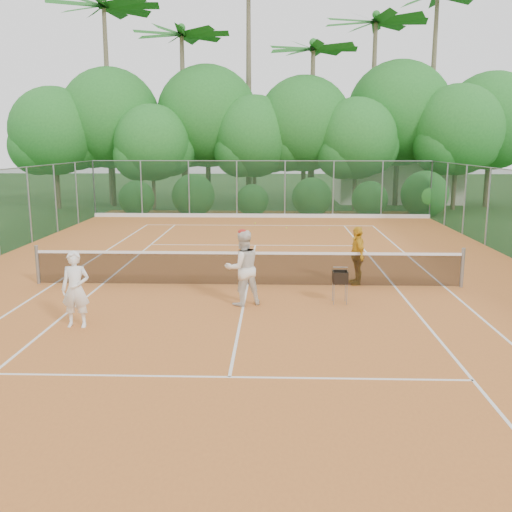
{
  "coord_description": "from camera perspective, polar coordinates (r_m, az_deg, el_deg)",
  "views": [
    {
      "loc": [
        0.76,
        -15.51,
        3.94
      ],
      "look_at": [
        0.28,
        -1.2,
        1.1
      ],
      "focal_mm": 40.0,
      "sensor_mm": 36.0,
      "label": 1
    }
  ],
  "objects": [
    {
      "name": "player_yellow",
      "position": [
        16.23,
        10.07,
        0.06
      ],
      "size": [
        0.53,
        1.01,
        1.65
      ],
      "primitive_type": "imported",
      "rotation": [
        0.0,
        0.0,
        -1.44
      ],
      "color": "gold",
      "rests_on": "clay_court"
    },
    {
      "name": "stray_ball_a",
      "position": [
        28.21,
        -0.08,
        3.3
      ],
      "size": [
        0.07,
        0.07,
        0.07
      ],
      "primitive_type": "sphere",
      "color": "#C1E535",
      "rests_on": "clay_court"
    },
    {
      "name": "player_center_grp",
      "position": [
        13.92,
        -1.36,
        -1.17
      ],
      "size": [
        1.11,
        1.01,
        1.89
      ],
      "color": "white",
      "rests_on": "clay_court"
    },
    {
      "name": "fence_back",
      "position": [
        30.61,
        0.48,
        6.69
      ],
      "size": [
        18.07,
        0.07,
        3.0
      ],
      "color": "#19381E",
      "rests_on": "clay_court"
    },
    {
      "name": "ball_hopper",
      "position": [
        14.27,
        8.41,
        -2.17
      ],
      "size": [
        0.36,
        0.36,
        0.81
      ],
      "rotation": [
        0.0,
        0.0,
        0.1
      ],
      "color": "gray",
      "rests_on": "clay_court"
    },
    {
      "name": "tropical_treeline",
      "position": [
        35.75,
        3.07,
        13.09
      ],
      "size": [
        32.1,
        8.49,
        15.03
      ],
      "color": "brown",
      "rests_on": "ground"
    },
    {
      "name": "stray_ball_c",
      "position": [
        26.73,
        3.06,
        2.85
      ],
      "size": [
        0.07,
        0.07,
        0.07
      ],
      "primitive_type": "sphere",
      "color": "#BED030",
      "rests_on": "clay_court"
    },
    {
      "name": "tennis_net",
      "position": [
        15.89,
        -0.87,
        -1.16
      ],
      "size": [
        11.97,
        0.1,
        1.1
      ],
      "color": "gray",
      "rests_on": "clay_court"
    },
    {
      "name": "club_building",
      "position": [
        40.43,
        13.78,
        7.45
      ],
      "size": [
        8.0,
        5.0,
        3.0
      ],
      "primitive_type": "cube",
      "color": "beige",
      "rests_on": "ground"
    },
    {
      "name": "ground",
      "position": [
        16.02,
        -0.87,
        -3.02
      ],
      "size": [
        120.0,
        120.0,
        0.0
      ],
      "primitive_type": "plane",
      "color": "#1D4017",
      "rests_on": "ground"
    },
    {
      "name": "court_markings",
      "position": [
        16.01,
        -0.87,
        -2.94
      ],
      "size": [
        11.03,
        23.83,
        0.01
      ],
      "color": "white",
      "rests_on": "clay_court"
    },
    {
      "name": "stray_ball_b",
      "position": [
        26.37,
        7.35,
        2.65
      ],
      "size": [
        0.07,
        0.07,
        0.07
      ],
      "primitive_type": "sphere",
      "color": "#C3D832",
      "rests_on": "clay_court"
    },
    {
      "name": "player_white",
      "position": [
        12.86,
        -17.6,
        -3.19
      ],
      "size": [
        0.61,
        0.4,
        1.67
      ],
      "primitive_type": "imported",
      "rotation": [
        0.0,
        0.0,
        0.0
      ],
      "color": "white",
      "rests_on": "clay_court"
    },
    {
      "name": "clay_court",
      "position": [
        16.01,
        -0.87,
        -2.98
      ],
      "size": [
        18.0,
        36.0,
        0.02
      ],
      "primitive_type": "cube",
      "color": "#BF6B2C",
      "rests_on": "ground"
    }
  ]
}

